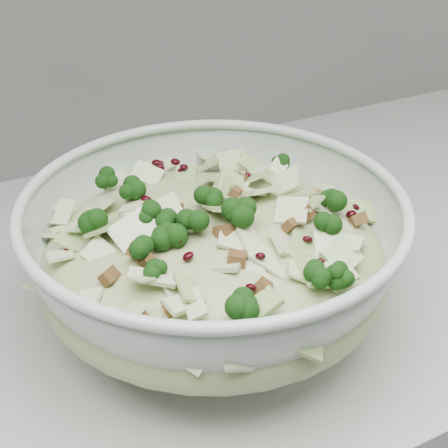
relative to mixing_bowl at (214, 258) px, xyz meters
The scene contains 2 objects.
mixing_bowl is the anchor object (origin of this frame).
salad 0.02m from the mixing_bowl, 63.43° to the left, with size 0.42×0.42×0.13m.
Camera 1 is at (0.40, 1.19, 1.29)m, focal length 50.00 mm.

